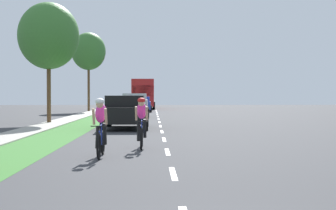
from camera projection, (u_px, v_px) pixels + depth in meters
ground_plane at (161, 129)px, 24.43m from camera, size 120.00×120.00×0.00m
grass_verge at (73, 129)px, 24.29m from camera, size 2.00×70.00×0.01m
sidewalk_concrete at (37, 129)px, 24.24m from camera, size 1.55×70.00×0.10m
lane_markings_center at (160, 124)px, 28.43m from camera, size 0.12×53.80×0.01m
cyclist_lead at (101, 127)px, 13.17m from camera, size 0.42×1.72×1.58m
cyclist_trailing at (142, 122)px, 15.34m from camera, size 0.42×1.72×1.58m
pickup_black at (126, 112)px, 24.46m from camera, size 2.22×5.10×1.64m
suv_silver at (135, 105)px, 37.33m from camera, size 2.15×4.70×1.79m
sedan_blue at (142, 104)px, 48.90m from camera, size 1.98×4.30×1.52m
bus_red at (144, 93)px, 60.51m from camera, size 2.78×11.60×3.48m
street_tree_near at (49, 36)px, 29.19m from camera, size 3.58×3.58×7.13m
street_tree_far at (89, 51)px, 50.05m from camera, size 3.45×3.45×8.00m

